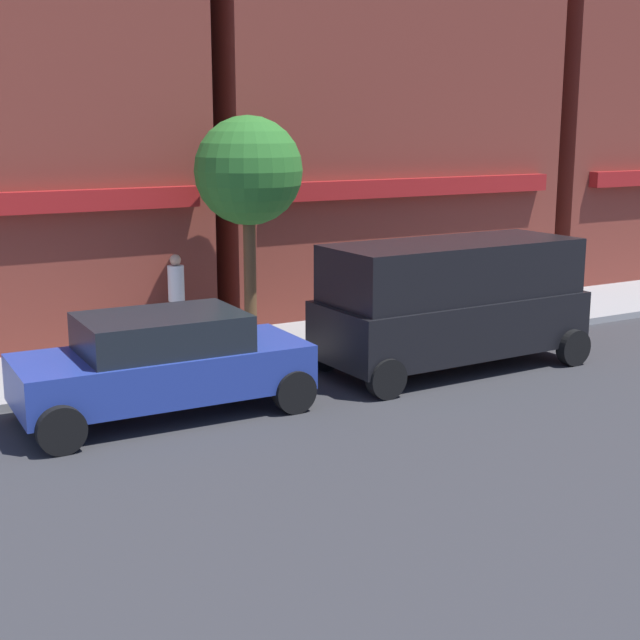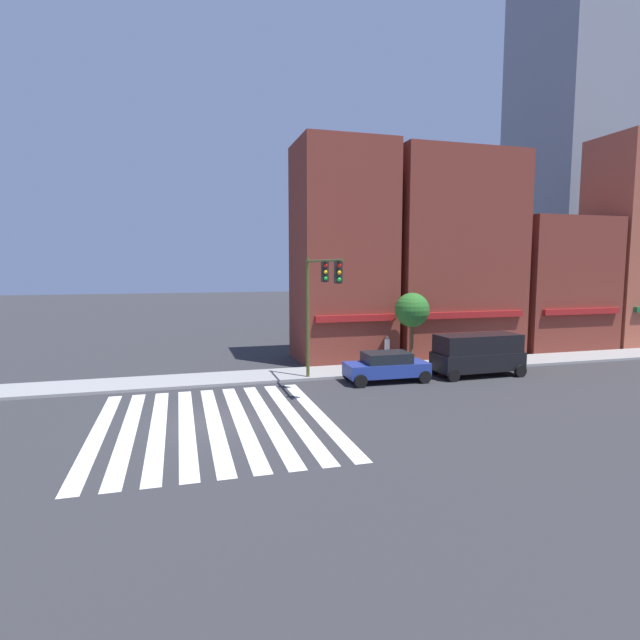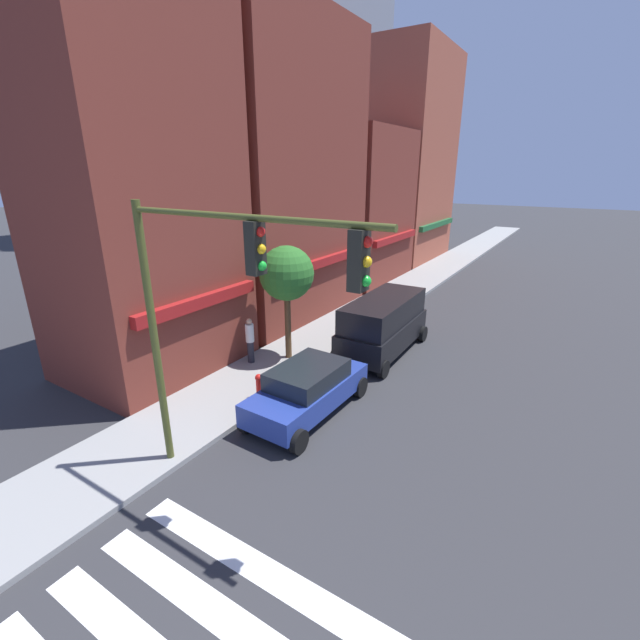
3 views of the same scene
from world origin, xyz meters
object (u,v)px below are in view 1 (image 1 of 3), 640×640
at_px(van_black, 452,299).
at_px(street_tree, 248,173).
at_px(pedestrian_white_shirt, 177,297).
at_px(sedan_blue, 163,362).
at_px(fire_hydrant, 111,355).

bearing_deg(van_black, street_tree, 132.94).
height_order(pedestrian_white_shirt, street_tree, street_tree).
bearing_deg(sedan_blue, pedestrian_white_shirt, 67.57).
distance_m(sedan_blue, fire_hydrant, 1.74).
relative_size(pedestrian_white_shirt, street_tree, 0.40).
bearing_deg(van_black, fire_hydrant, 162.58).
bearing_deg(sedan_blue, street_tree, 46.33).
distance_m(sedan_blue, van_black, 5.55).
height_order(sedan_blue, pedestrian_white_shirt, pedestrian_white_shirt).
bearing_deg(sedan_blue, van_black, 1.52).
distance_m(sedan_blue, street_tree, 4.78).
bearing_deg(van_black, pedestrian_white_shirt, 134.71).
bearing_deg(pedestrian_white_shirt, fire_hydrant, -68.29).
height_order(sedan_blue, van_black, van_black).
height_order(sedan_blue, street_tree, street_tree).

